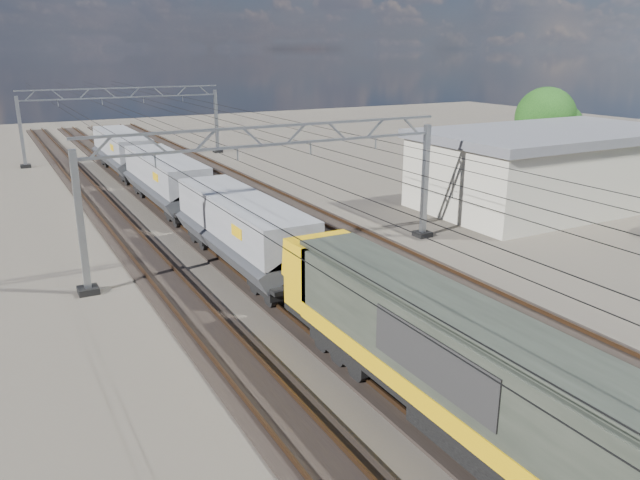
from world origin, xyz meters
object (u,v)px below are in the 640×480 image
catenary_gantry_mid (276,188)px  locomotive (495,385)px  hopper_wagon_lead (242,226)px  hopper_wagon_third (122,149)px  catenary_gantry_far (125,120)px  hopper_wagon_mid (166,177)px  industrial_shed (550,168)px  tree_far (550,120)px

catenary_gantry_mid → locomotive: catenary_gantry_mid is taller
hopper_wagon_lead → hopper_wagon_third: bearing=90.0°
catenary_gantry_far → hopper_wagon_lead: size_ratio=1.53×
hopper_wagon_mid → hopper_wagon_third: bearing=90.0°
locomotive → industrial_shed: size_ratio=1.13×
catenary_gantry_mid → tree_far: size_ratio=2.60×
catenary_gantry_far → hopper_wagon_third: size_ratio=1.53×
locomotive → tree_far: 42.64m
catenary_gantry_far → hopper_wagon_lead: (-2.00, -36.21, -1.67)m
locomotive → hopper_wagon_lead: (-0.00, 17.70, -0.09)m
catenary_gantry_far → industrial_shed: catenary_gantry_far is taller
locomotive → hopper_wagon_mid: bearing=90.0°
hopper_wagon_lead → catenary_gantry_mid: bearing=6.1°
locomotive → hopper_wagon_lead: locomotive is taller
locomotive → industrial_shed: (24.00, 19.91, 0.40)m
catenary_gantry_mid → industrial_shed: bearing=5.2°
catenary_gantry_far → industrial_shed: (22.00, -34.00, -1.18)m
catenary_gantry_mid → locomotive: 18.09m
hopper_wagon_third → industrial_shed: industrial_shed is taller
catenary_gantry_mid → catenary_gantry_far: (0.00, 36.00, 0.00)m
hopper_wagon_lead → hopper_wagon_mid: same height
catenary_gantry_mid → hopper_wagon_lead: (-2.00, -0.21, -1.67)m
industrial_shed → hopper_wagon_lead: bearing=-174.7°
hopper_wagon_lead → industrial_shed: size_ratio=0.70×
hopper_wagon_third → hopper_wagon_mid: bearing=-90.0°
hopper_wagon_mid → tree_far: (32.32, -4.20, 2.65)m
catenary_gantry_far → locomotive: 53.97m
catenary_gantry_far → industrial_shed: 40.51m
hopper_wagon_third → industrial_shed: (24.00, -26.19, 0.49)m
catenary_gantry_mid → locomotive: (-2.00, -17.91, -1.58)m
catenary_gantry_far → hopper_wagon_lead: catenary_gantry_far is taller
catenary_gantry_mid → hopper_wagon_mid: 14.23m
catenary_gantry_far → hopper_wagon_mid: catenary_gantry_far is taller
hopper_wagon_lead → locomotive: bearing=-90.0°
hopper_wagon_third → industrial_shed: 35.52m
catenary_gantry_mid → tree_far: bearing=17.9°
hopper_wagon_lead → industrial_shed: (24.00, 2.21, 0.49)m
catenary_gantry_mid → hopper_wagon_lead: bearing=-173.9°
tree_far → hopper_wagon_mid: bearing=172.6°
hopper_wagon_lead → tree_far: size_ratio=1.70×
industrial_shed → catenary_gantry_far: bearing=122.9°
catenary_gantry_mid → industrial_shed: 22.12m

